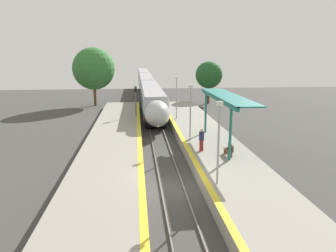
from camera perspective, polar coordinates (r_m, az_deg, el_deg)
The scene contains 15 objects.
ground_plane at distance 20.99m, azimuth 0.75°, elevation -10.91°, with size 120.00×120.00×0.00m, color #423F3D.
rail_left at distance 20.89m, azimuth -1.25°, elevation -10.80°, with size 0.08×90.00×0.15m, color slate.
rail_right at distance 21.04m, azimuth 2.73°, elevation -10.64°, with size 0.08×90.00×0.15m, color slate.
train at distance 67.93m, azimuth -3.79°, elevation 7.30°, with size 2.80×72.13×3.75m.
platform_right at distance 21.66m, azimuth 12.07°, elevation -9.20°, with size 5.00×64.00×0.87m.
platform_left at distance 20.81m, azimuth -11.01°, elevation -10.08°, with size 4.96×64.00×0.87m.
platform_bench at distance 24.99m, azimuth 10.60°, elevation -4.01°, with size 0.44×1.40×0.89m.
person_waiting at distance 25.71m, azimuth 5.85°, elevation -2.34°, with size 0.36×0.23×1.76m.
railway_signal at distance 40.29m, azimuth -5.65°, elevation 4.44°, with size 0.28×0.28×4.43m.
lamppost_near at distance 18.91m, azimuth 8.80°, elevation -1.92°, with size 0.36×0.20×4.87m.
lamppost_mid at distance 28.31m, azimuth 3.93°, elevation 3.02°, with size 0.36×0.20×4.87m.
lamppost_far at distance 37.92m, azimuth 1.49°, elevation 5.47°, with size 0.36×0.20×4.87m.
station_canopy at distance 27.42m, azimuth 9.68°, elevation 4.67°, with size 2.02×11.37×4.10m.
background_tree_left at distance 54.21m, azimuth -12.82°, elevation 9.70°, with size 6.69×6.69×9.29m.
background_tree_right at distance 55.76m, azimuth 7.13°, elevation 8.80°, with size 4.49×4.49×7.04m.
Camera 1 is at (-2.14, -19.13, 8.37)m, focal length 35.00 mm.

